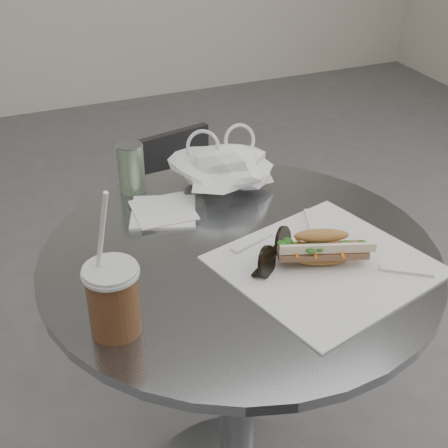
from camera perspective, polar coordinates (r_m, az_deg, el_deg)
name	(u,v)px	position (r m, az deg, el deg)	size (l,w,h in m)	color
cafe_table	(238,357)	(1.36, 1.29, -12.10)	(0.76, 0.76, 0.74)	slate
chair_far	(193,261)	(1.92, -2.83, -3.36)	(0.36, 0.38, 0.68)	#2A2B2D
sandwich_paper	(325,265)	(1.16, 9.22, -3.71)	(0.34, 0.32, 0.00)	white
banh_mi	(322,248)	(1.14, 8.91, -2.18)	(0.21, 0.14, 0.07)	#A98840
iced_coffee	(113,298)	(0.99, -10.08, -6.71)	(0.09, 0.09, 0.26)	brown
sunglasses	(274,254)	(1.14, 4.55, -2.71)	(0.12, 0.10, 0.06)	black
plastic_bag	(225,170)	(1.36, 0.08, 4.92)	(0.21, 0.16, 0.10)	white
napkin_stack	(163,212)	(1.31, -5.56, 1.13)	(0.17, 0.17, 0.01)	white
drink_can	(131,168)	(1.38, -8.49, 5.11)	(0.06, 0.06, 0.11)	#5D9054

